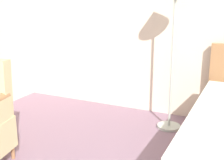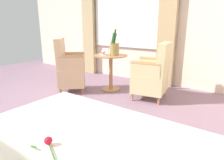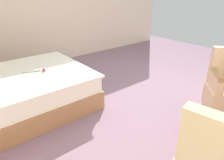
% 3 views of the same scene
% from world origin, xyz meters
% --- Properties ---
extents(wall_headboard_side, '(5.65, 0.12, 2.89)m').
position_xyz_m(wall_headboard_side, '(0.00, 3.26, 1.45)').
color(wall_headboard_side, beige).
rests_on(wall_headboard_side, ground).
extents(floor_lamp_brass, '(0.31, 0.31, 1.80)m').
position_xyz_m(floor_lamp_brass, '(-0.38, 2.77, 1.49)').
color(floor_lamp_brass, '#AEB9AF').
rests_on(floor_lamp_brass, ground).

